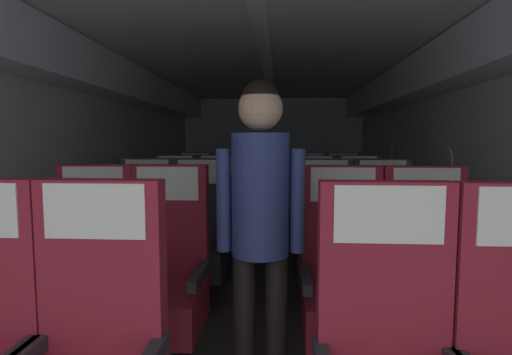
{
  "coord_description": "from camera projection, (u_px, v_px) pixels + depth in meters",
  "views": [
    {
      "loc": [
        0.15,
        0.05,
        1.3
      ],
      "look_at": [
        -0.09,
        3.96,
        0.95
      ],
      "focal_mm": 27.36,
      "sensor_mm": 36.0,
      "label": 1
    }
  ],
  "objects": [
    {
      "name": "seat_c_left_aisle",
      "position": [
        199.0,
        241.0,
        3.22
      ],
      "size": [
        0.49,
        0.51,
        1.17
      ],
      "color": "#38383D",
      "rests_on": "ground"
    },
    {
      "name": "seat_e_left_window",
      "position": [
        194.0,
        204.0,
        5.16
      ],
      "size": [
        0.49,
        0.51,
        1.17
      ],
      "color": "#38383D",
      "rests_on": "ground"
    },
    {
      "name": "seat_d_right_window",
      "position": [
        314.0,
        220.0,
        4.12
      ],
      "size": [
        0.49,
        0.51,
        1.17
      ],
      "color": "#38383D",
      "rests_on": "ground"
    },
    {
      "name": "seat_b_left_aisle",
      "position": [
        165.0,
        282.0,
        2.28
      ],
      "size": [
        0.49,
        0.51,
        1.17
      ],
      "color": "#38383D",
      "rests_on": "ground"
    },
    {
      "name": "seat_d_left_window",
      "position": [
        174.0,
        218.0,
        4.2
      ],
      "size": [
        0.49,
        0.51,
        1.17
      ],
      "color": "#38383D",
      "rests_on": "ground"
    },
    {
      "name": "seat_e_left_aisle",
      "position": [
        229.0,
        204.0,
        5.13
      ],
      "size": [
        0.49,
        0.51,
        1.17
      ],
      "color": "#38383D",
      "rests_on": "ground"
    },
    {
      "name": "seat_b_left_window",
      "position": [
        89.0,
        280.0,
        2.3
      ],
      "size": [
        0.49,
        0.51,
        1.17
      ],
      "color": "#38383D",
      "rests_on": "ground"
    },
    {
      "name": "seat_c_right_aisle",
      "position": [
        384.0,
        244.0,
        3.14
      ],
      "size": [
        0.49,
        0.51,
        1.17
      ],
      "color": "#38383D",
      "rests_on": "ground"
    },
    {
      "name": "seat_c_left_window",
      "position": [
        145.0,
        240.0,
        3.27
      ],
      "size": [
        0.49,
        0.51,
        1.17
      ],
      "color": "#38383D",
      "rests_on": "ground"
    },
    {
      "name": "fuselage_shell",
      "position": [
        266.0,
        114.0,
        4.02
      ],
      "size": [
        3.6,
        7.71,
        2.2
      ],
      "color": "silver",
      "rests_on": "ground"
    },
    {
      "name": "seat_c_right_window",
      "position": [
        325.0,
        242.0,
        3.18
      ],
      "size": [
        0.49,
        0.51,
        1.17
      ],
      "color": "#38383D",
      "rests_on": "ground"
    },
    {
      "name": "flight_attendant",
      "position": [
        260.0,
        208.0,
        1.9
      ],
      "size": [
        0.43,
        0.28,
        1.6
      ],
      "rotation": [
        0.0,
        0.0,
        3.05
      ],
      "color": "black",
      "rests_on": "ground"
    },
    {
      "name": "seat_d_left_aisle",
      "position": [
        217.0,
        219.0,
        4.17
      ],
      "size": [
        0.49,
        0.51,
        1.17
      ],
      "color": "#38383D",
      "rests_on": "ground"
    },
    {
      "name": "seat_e_right_aisle",
      "position": [
        344.0,
        206.0,
        5.02
      ],
      "size": [
        0.49,
        0.51,
        1.17
      ],
      "color": "#38383D",
      "rests_on": "ground"
    },
    {
      "name": "seat_b_right_aisle",
      "position": [
        429.0,
        288.0,
        2.18
      ],
      "size": [
        0.49,
        0.51,
        1.17
      ],
      "color": "#38383D",
      "rests_on": "ground"
    },
    {
      "name": "ground",
      "position": [
        265.0,
        274.0,
        3.89
      ],
      "size": [
        3.72,
        8.06,
        0.02
      ],
      "primitive_type": "cube",
      "color": "#3D3833"
    },
    {
      "name": "seat_b_right_window",
      "position": [
        343.0,
        286.0,
        2.22
      ],
      "size": [
        0.49,
        0.51,
        1.17
      ],
      "color": "#38383D",
      "rests_on": "ground"
    },
    {
      "name": "seat_d_right_aisle",
      "position": [
        359.0,
        220.0,
        4.1
      ],
      "size": [
        0.49,
        0.51,
        1.17
      ],
      "color": "#38383D",
      "rests_on": "ground"
    },
    {
      "name": "seat_e_right_window",
      "position": [
        309.0,
        205.0,
        5.07
      ],
      "size": [
        0.49,
        0.51,
        1.17
      ],
      "color": "#38383D",
      "rests_on": "ground"
    }
  ]
}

